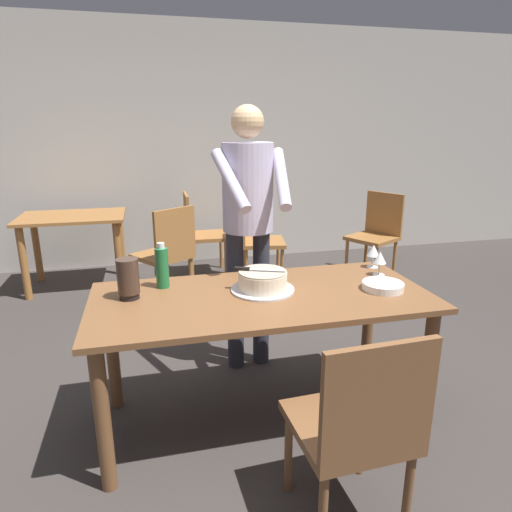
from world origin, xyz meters
The scene contains 17 objects.
ground_plane centered at (0.00, 0.00, 0.00)m, with size 14.00×14.00×0.00m, color #383330.
back_wall centered at (0.00, 3.25, 1.35)m, with size 10.00×0.12×2.70m, color #BCB7AD.
main_dining_table centered at (0.00, 0.00, 0.64)m, with size 1.76×0.80×0.75m.
cake_on_platter centered at (0.02, 0.06, 0.80)m, with size 0.34×0.34×0.11m.
cake_knife centered at (-0.05, 0.09, 0.87)m, with size 0.26×0.12×0.02m.
plate_stack centered at (0.65, -0.08, 0.77)m, with size 0.22×0.22×0.04m.
wine_glass_near centered at (0.75, 0.15, 0.85)m, with size 0.08×0.08×0.14m.
wine_glass_far centered at (0.78, 0.29, 0.85)m, with size 0.08×0.08×0.14m.
water_bottle centered at (-0.50, 0.24, 0.86)m, with size 0.07×0.07×0.25m.
hurricane_lamp centered at (-0.67, 0.11, 0.86)m, with size 0.11×0.11×0.21m.
person_cutting_cake centered at (0.07, 0.61, 1.08)m, with size 0.47×0.56×1.72m.
chair_near_side centered at (0.18, -0.78, 0.49)m, with size 0.46×0.46×0.90m.
background_table centered at (-1.29, 2.55, 0.58)m, with size 1.00×0.70×0.74m.
background_chair_0 centered at (1.83, 2.15, 0.49)m, with size 0.60×0.60×0.90m.
background_chair_1 centered at (0.51, 2.25, 0.49)m, with size 0.51×0.51×0.90m.
background_chair_2 centered at (-0.03, 2.63, 0.49)m, with size 0.45×0.45×0.90m.
background_chair_3 centered at (-0.41, 1.92, 0.49)m, with size 0.61×0.61×0.90m.
Camera 1 is at (-0.55, -2.12, 1.61)m, focal length 31.51 mm.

